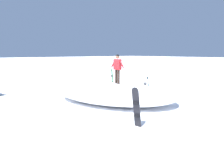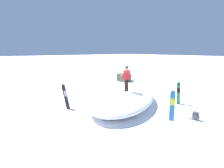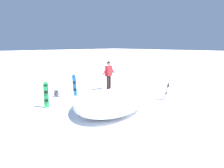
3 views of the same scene
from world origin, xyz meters
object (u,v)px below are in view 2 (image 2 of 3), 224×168
Objects in this scene: snowboarder_standing at (127,76)px; backpack_near at (196,116)px; snowboard_tertiary_upright at (178,93)px; snowboard_secondary_upright at (172,105)px; snowboard_primary_upright at (65,96)px.

snowboarder_standing reaches higher than backpack_near.
backpack_near is at bearing 138.80° from snowboard_tertiary_upright.
snowboard_secondary_upright is (-3.22, -0.36, -1.20)m from snowboarder_standing.
snowboarder_standing reaches higher than snowboard_tertiary_upright.
snowboard_secondary_upright reaches higher than snowboard_tertiary_upright.
backpack_near is (-4.07, -1.37, -1.81)m from snowboarder_standing.
snowboarder_standing is at bearing 56.30° from snowboard_tertiary_upright.
snowboarder_standing is at bearing 6.44° from snowboard_secondary_upright.
snowboarder_standing reaches higher than snowboard_primary_upright.
snowboard_primary_upright is at bearing 38.78° from backpack_near.
snowboard_secondary_upright is at bearing -173.56° from snowboarder_standing.
backpack_near is at bearing -161.34° from snowboarder_standing.
snowboarder_standing is 3.45m from snowboard_secondary_upright.
snowboard_tertiary_upright reaches higher than backpack_near.
snowboard_primary_upright is 7.83m from backpack_near.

